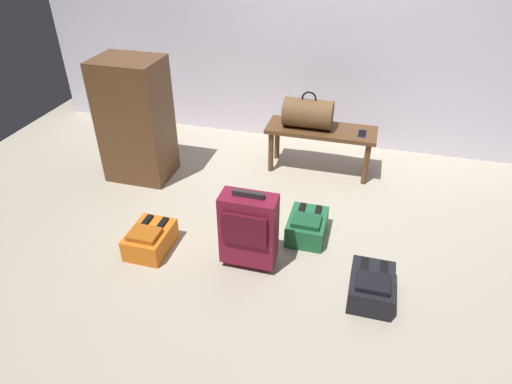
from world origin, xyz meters
The scene contains 10 objects.
ground_plane centered at (0.00, 0.00, 0.00)m, with size 6.60×6.60×0.00m, color #B2A893.
back_wall centered at (0.00, 1.60, 1.40)m, with size 6.00×0.10×2.80m, color silver.
bench centered at (0.10, 0.93, 0.37)m, with size 1.00×0.36×0.44m.
duffel_bag_brown centered at (-0.03, 0.93, 0.57)m, with size 0.44×0.26×0.34m.
cell_phone centered at (0.47, 0.91, 0.44)m, with size 0.07×0.14×0.01m.
suitcase_upright_burgundy centered at (-0.18, -0.52, 0.32)m, with size 0.38×0.21×0.62m.
backpack_orange centered at (-0.92, -0.55, 0.09)m, with size 0.28×0.38×0.21m.
backpack_dark centered at (0.68, -0.61, 0.09)m, with size 0.28×0.38×0.21m.
backpack_green centered at (0.17, -0.09, 0.09)m, with size 0.28×0.38×0.21m.
side_cabinet centered at (-1.49, 0.42, 0.55)m, with size 0.56×0.44×1.10m.
Camera 1 is at (0.50, -2.80, 2.19)m, focal length 31.23 mm.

